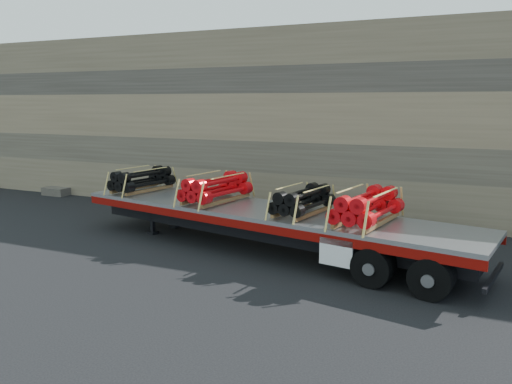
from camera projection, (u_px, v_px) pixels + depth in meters
ground at (282, 258)px, 13.87m from camera, size 120.00×120.00×0.00m
rock_wall at (343, 123)px, 19.11m from camera, size 44.00×3.00×7.00m
trailer at (263, 229)px, 14.53m from camera, size 12.68×4.67×1.24m
bundle_front at (142, 180)px, 17.14m from camera, size 1.46×2.31×0.76m
bundle_midfront at (216, 189)px, 15.32m from camera, size 1.56×2.48×0.82m
bundle_midrear at (303, 201)px, 13.64m from camera, size 1.38×2.19×0.72m
bundle_rear at (367, 207)px, 12.59m from camera, size 1.57×2.49×0.82m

